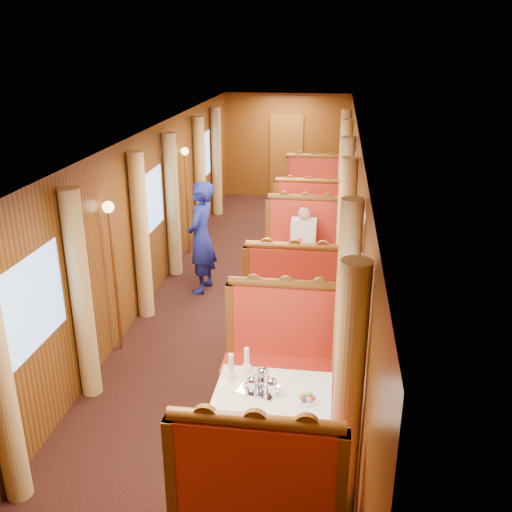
% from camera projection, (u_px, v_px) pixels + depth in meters
% --- Properties ---
extents(floor, '(3.00, 12.00, 0.01)m').
position_uv_depth(floor, '(250.00, 297.00, 8.76)').
color(floor, black).
rests_on(floor, ground).
extents(ceiling, '(3.00, 12.00, 0.01)m').
position_uv_depth(ceiling, '(249.00, 133.00, 7.86)').
color(ceiling, silver).
rests_on(ceiling, wall_left).
extents(wall_far, '(3.00, 0.01, 2.50)m').
position_uv_depth(wall_far, '(286.00, 146.00, 13.85)').
color(wall_far, brown).
rests_on(wall_far, floor).
extents(wall_left, '(0.01, 12.00, 2.50)m').
position_uv_depth(wall_left, '(150.00, 215.00, 8.50)').
color(wall_left, brown).
rests_on(wall_left, floor).
extents(wall_right, '(0.01, 12.00, 2.50)m').
position_uv_depth(wall_right, '(353.00, 224.00, 8.11)').
color(wall_right, brown).
rests_on(wall_right, floor).
extents(doorway_far, '(0.80, 0.04, 2.00)m').
position_uv_depth(doorway_far, '(286.00, 157.00, 13.91)').
color(doorway_far, brown).
rests_on(doorway_far, floor).
extents(table_near, '(1.05, 0.72, 0.75)m').
position_uv_depth(table_near, '(273.00, 424.00, 5.29)').
color(table_near, white).
rests_on(table_near, floor).
extents(banquette_near_fwd, '(1.30, 0.55, 1.34)m').
position_uv_depth(banquette_near_fwd, '(258.00, 503.00, 4.33)').
color(banquette_near_fwd, '#B0131C').
rests_on(banquette_near_fwd, floor).
extents(banquette_near_aft, '(1.30, 0.55, 1.34)m').
position_uv_depth(banquette_near_aft, '(283.00, 362.00, 6.21)').
color(banquette_near_aft, '#B0131C').
rests_on(banquette_near_aft, floor).
extents(table_mid, '(1.05, 0.72, 0.75)m').
position_uv_depth(table_mid, '(299.00, 277.00, 8.52)').
color(table_mid, white).
rests_on(table_mid, floor).
extents(banquette_mid_fwd, '(1.30, 0.55, 1.34)m').
position_uv_depth(banquette_mid_fwd, '(294.00, 304.00, 7.57)').
color(banquette_mid_fwd, '#B0131C').
rests_on(banquette_mid_fwd, floor).
extents(banquette_mid_aft, '(1.30, 0.55, 1.34)m').
position_uv_depth(banquette_mid_aft, '(303.00, 251.00, 9.44)').
color(banquette_mid_aft, '#B0131C').
rests_on(banquette_mid_aft, floor).
extents(table_far, '(1.05, 0.72, 0.75)m').
position_uv_depth(table_far, '(311.00, 211.00, 11.76)').
color(table_far, white).
rests_on(table_far, floor).
extents(banquette_far_fwd, '(1.30, 0.55, 1.34)m').
position_uv_depth(banquette_far_fwd, '(308.00, 224.00, 10.80)').
color(banquette_far_fwd, '#B0131C').
rests_on(banquette_far_fwd, floor).
extents(banquette_far_aft, '(1.30, 0.55, 1.34)m').
position_uv_depth(banquette_far_aft, '(313.00, 196.00, 12.68)').
color(banquette_far_aft, '#B0131C').
rests_on(banquette_far_aft, floor).
extents(tea_tray, '(0.40, 0.35, 0.01)m').
position_uv_depth(tea_tray, '(258.00, 389.00, 5.15)').
color(tea_tray, silver).
rests_on(tea_tray, table_near).
extents(teapot_left, '(0.18, 0.15, 0.13)m').
position_uv_depth(teapot_left, '(252.00, 387.00, 5.09)').
color(teapot_left, silver).
rests_on(teapot_left, tea_tray).
extents(teapot_right, '(0.19, 0.16, 0.14)m').
position_uv_depth(teapot_right, '(272.00, 389.00, 5.05)').
color(teapot_right, silver).
rests_on(teapot_right, tea_tray).
extents(teapot_back, '(0.21, 0.18, 0.14)m').
position_uv_depth(teapot_back, '(263.00, 378.00, 5.20)').
color(teapot_back, silver).
rests_on(teapot_back, tea_tray).
extents(fruit_plate, '(0.20, 0.20, 0.05)m').
position_uv_depth(fruit_plate, '(307.00, 399.00, 5.00)').
color(fruit_plate, white).
rests_on(fruit_plate, table_near).
extents(cup_inboard, '(0.08, 0.08, 0.26)m').
position_uv_depth(cup_inboard, '(231.00, 369.00, 5.28)').
color(cup_inboard, white).
rests_on(cup_inboard, table_near).
extents(cup_outboard, '(0.08, 0.08, 0.26)m').
position_uv_depth(cup_outboard, '(247.00, 363.00, 5.38)').
color(cup_outboard, white).
rests_on(cup_outboard, table_near).
extents(rose_vase_mid, '(0.06, 0.06, 0.36)m').
position_uv_depth(rose_vase_mid, '(300.00, 243.00, 8.29)').
color(rose_vase_mid, silver).
rests_on(rose_vase_mid, table_mid).
extents(rose_vase_far, '(0.06, 0.06, 0.36)m').
position_uv_depth(rose_vase_far, '(313.00, 185.00, 11.57)').
color(rose_vase_far, silver).
rests_on(rose_vase_far, table_far).
extents(window_left_near, '(0.01, 1.20, 0.90)m').
position_uv_depth(window_left_near, '(31.00, 305.00, 5.19)').
color(window_left_near, '#81ADE3').
rests_on(window_left_near, wall_left).
extents(curtain_left_near_b, '(0.22, 0.22, 2.35)m').
position_uv_depth(curtain_left_near_b, '(81.00, 297.00, 6.00)').
color(curtain_left_near_b, tan).
rests_on(curtain_left_near_b, floor).
extents(window_right_near, '(0.01, 1.20, 0.90)m').
position_uv_depth(window_right_near, '(361.00, 327.00, 4.81)').
color(window_right_near, '#81ADE3').
rests_on(window_right_near, wall_right).
extents(curtain_right_near_a, '(0.22, 0.22, 2.35)m').
position_uv_depth(curtain_right_near_a, '(347.00, 409.00, 4.20)').
color(curtain_right_near_a, tan).
rests_on(curtain_right_near_a, floor).
extents(curtain_right_near_b, '(0.22, 0.22, 2.35)m').
position_uv_depth(curtain_right_near_b, '(346.00, 314.00, 5.64)').
color(curtain_right_near_b, tan).
rests_on(curtain_right_near_b, floor).
extents(window_left_mid, '(0.01, 1.20, 0.90)m').
position_uv_depth(window_left_mid, '(150.00, 202.00, 8.43)').
color(window_left_mid, '#81ADE3').
rests_on(window_left_mid, wall_left).
extents(curtain_left_mid_a, '(0.22, 0.22, 2.35)m').
position_uv_depth(curtain_left_mid_a, '(141.00, 237.00, 7.79)').
color(curtain_left_mid_a, tan).
rests_on(curtain_left_mid_a, floor).
extents(curtain_left_mid_b, '(0.22, 0.22, 2.35)m').
position_uv_depth(curtain_left_mid_b, '(173.00, 206.00, 9.23)').
color(curtain_left_mid_b, tan).
rests_on(curtain_left_mid_b, floor).
extents(window_right_mid, '(0.01, 1.20, 0.90)m').
position_uv_depth(window_right_mid, '(353.00, 210.00, 8.04)').
color(window_right_mid, '#81ADE3').
rests_on(window_right_mid, wall_right).
extents(curtain_right_mid_a, '(0.22, 0.22, 2.35)m').
position_uv_depth(curtain_right_mid_a, '(345.00, 247.00, 7.43)').
color(curtain_right_mid_a, tan).
rests_on(curtain_right_mid_a, floor).
extents(curtain_right_mid_b, '(0.22, 0.22, 2.35)m').
position_uv_depth(curtain_right_mid_b, '(344.00, 213.00, 8.87)').
color(curtain_right_mid_b, tan).
rests_on(curtain_right_mid_b, floor).
extents(window_left_far, '(0.01, 1.20, 0.90)m').
position_uv_depth(window_left_far, '(203.00, 156.00, 11.66)').
color(window_left_far, '#81ADE3').
rests_on(window_left_far, wall_left).
extents(curtain_left_far_a, '(0.22, 0.22, 2.35)m').
position_uv_depth(curtain_left_far_a, '(200.00, 178.00, 11.03)').
color(curtain_left_far_a, tan).
rests_on(curtain_left_far_a, floor).
extents(curtain_left_far_b, '(0.22, 0.22, 2.35)m').
position_uv_depth(curtain_left_far_b, '(217.00, 162.00, 12.47)').
color(curtain_left_far_b, tan).
rests_on(curtain_left_far_b, floor).
extents(window_right_far, '(0.01, 1.20, 0.90)m').
position_uv_depth(window_right_far, '(350.00, 160.00, 11.27)').
color(window_right_far, '#81ADE3').
rests_on(window_right_far, wall_right).
extents(curtain_right_far_a, '(0.22, 0.22, 2.35)m').
position_uv_depth(curtain_right_far_a, '(344.00, 183.00, 10.67)').
color(curtain_right_far_a, tan).
rests_on(curtain_right_far_a, floor).
extents(curtain_right_far_b, '(0.22, 0.22, 2.35)m').
position_uv_depth(curtain_right_far_b, '(344.00, 166.00, 12.11)').
color(curtain_right_far_b, tan).
rests_on(curtain_right_far_b, floor).
extents(sconce_left_fore, '(0.14, 0.14, 1.95)m').
position_uv_depth(sconce_left_fore, '(112.00, 247.00, 6.82)').
color(sconce_left_fore, '#BF8C3F').
rests_on(sconce_left_fore, floor).
extents(sconce_right_fore, '(0.14, 0.14, 1.95)m').
position_uv_depth(sconce_right_fore, '(348.00, 259.00, 6.46)').
color(sconce_right_fore, '#BF8C3F').
rests_on(sconce_right_fore, floor).
extents(sconce_left_aft, '(0.14, 0.14, 1.95)m').
position_uv_depth(sconce_left_aft, '(186.00, 179.00, 10.06)').
color(sconce_left_aft, '#BF8C3F').
rests_on(sconce_left_aft, floor).
extents(sconce_right_aft, '(0.14, 0.14, 1.95)m').
position_uv_depth(sconce_right_aft, '(346.00, 185.00, 9.69)').
color(sconce_right_aft, '#BF8C3F').
rests_on(sconce_right_aft, floor).
extents(steward, '(0.49, 0.68, 1.75)m').
position_uv_depth(steward, '(201.00, 238.00, 8.69)').
color(steward, navy).
rests_on(steward, floor).
extents(passenger, '(0.40, 0.44, 0.76)m').
position_uv_depth(passenger, '(303.00, 236.00, 9.14)').
color(passenger, beige).
rests_on(passenger, banquette_mid_aft).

